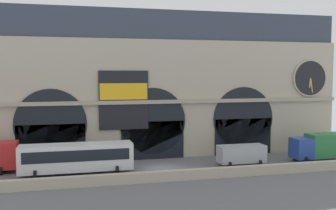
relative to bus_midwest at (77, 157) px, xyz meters
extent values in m
plane|color=slate|center=(8.86, 0.50, -1.78)|extent=(200.00, 200.00, 0.00)
cube|color=#B2A891|center=(8.86, -4.39, -1.29)|extent=(90.00, 0.70, 0.98)
cube|color=#B2A891|center=(8.86, 8.00, 5.22)|extent=(48.19, 5.00, 14.01)
cube|color=#333D4C|center=(8.86, 8.30, 14.00)|extent=(48.19, 4.40, 3.54)
cube|color=black|center=(-2.61, 5.45, 0.45)|extent=(7.45, 0.20, 4.47)
cylinder|color=black|center=(-2.61, 5.45, 2.69)|extent=(7.85, 0.20, 7.85)
cube|color=black|center=(8.86, 5.45, 0.45)|extent=(7.45, 0.20, 4.47)
cylinder|color=black|center=(8.86, 5.45, 2.69)|extent=(7.85, 0.20, 7.85)
cube|color=black|center=(20.33, 5.45, 0.45)|extent=(7.45, 0.20, 4.47)
cylinder|color=black|center=(20.33, 5.45, 2.69)|extent=(7.85, 0.20, 7.85)
cylinder|color=#B2A891|center=(29.43, 5.35, 7.68)|extent=(4.76, 0.25, 4.76)
cylinder|color=black|center=(29.43, 5.23, 7.68)|extent=(4.40, 0.06, 4.40)
cube|color=gold|center=(29.38, 5.17, 7.07)|extent=(0.27, 0.04, 1.22)
cube|color=gold|center=(29.59, 5.15, 6.75)|extent=(0.43, 0.04, 1.86)
cube|color=black|center=(5.46, 5.33, 5.23)|extent=(5.66, 0.12, 6.72)
cube|color=yellow|center=(5.46, 5.25, 6.23)|extent=(5.44, 0.04, 1.86)
cube|color=#A49A85|center=(8.86, 5.35, 4.98)|extent=(48.19, 0.50, 0.44)
cylinder|color=black|center=(-7.30, 1.87, -1.36)|extent=(0.28, 0.84, 0.84)
cylinder|color=black|center=(-7.30, 3.94, -1.36)|extent=(0.28, 0.84, 0.84)
cube|color=white|center=(0.00, 0.01, 0.02)|extent=(11.00, 2.50, 2.60)
cube|color=black|center=(0.00, -1.26, 0.37)|extent=(10.12, 0.04, 1.10)
cylinder|color=black|center=(-3.85, -1.12, -1.28)|extent=(0.28, 1.00, 1.00)
cylinder|color=black|center=(-3.85, 1.13, -1.28)|extent=(0.28, 1.00, 1.00)
cylinder|color=black|center=(3.85, -1.12, -1.28)|extent=(0.28, 1.00, 1.00)
cylinder|color=black|center=(3.85, 1.13, -1.28)|extent=(0.28, 1.00, 1.00)
cube|color=#ADB2B7|center=(17.66, 0.02, -0.51)|extent=(5.20, 2.00, 1.86)
cylinder|color=black|center=(15.89, -0.88, -1.44)|extent=(0.28, 0.68, 0.68)
cylinder|color=black|center=(15.89, 0.92, -1.44)|extent=(0.28, 0.68, 0.68)
cylinder|color=black|center=(19.42, -0.88, -1.44)|extent=(0.28, 0.68, 0.68)
cylinder|color=black|center=(19.42, 0.92, -1.44)|extent=(0.28, 0.68, 0.68)
cube|color=#28479E|center=(24.98, -0.09, -0.21)|extent=(2.00, 2.30, 2.30)
cube|color=#2D7A42|center=(28.73, -0.09, -0.01)|extent=(5.50, 2.30, 2.70)
cylinder|color=black|center=(24.88, -1.12, -1.36)|extent=(0.28, 0.84, 0.84)
cylinder|color=black|center=(24.88, 0.95, -1.36)|extent=(0.28, 0.84, 0.84)
cylinder|color=black|center=(29.98, 0.95, -1.36)|extent=(0.28, 0.84, 0.84)
camera|label=1|loc=(-0.74, -40.17, 8.28)|focal=42.91mm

